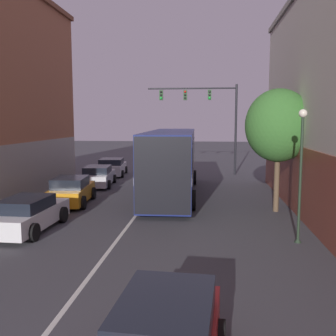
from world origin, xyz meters
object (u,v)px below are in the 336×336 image
(parked_car_left_distant, at_px, (98,176))
(street_lamp, at_px, (301,170))
(bus, at_px, (172,159))
(street_tree_near, at_px, (278,126))
(parked_car_left_far, at_px, (28,214))
(parked_car_left_mid, at_px, (71,191))
(traffic_signal_gantry, at_px, (208,109))
(parked_car_left_near, at_px, (112,167))

(parked_car_left_distant, bearing_deg, street_lamp, -142.40)
(bus, xyz_separation_m, street_tree_near, (5.42, -3.65, 2.02))
(parked_car_left_far, bearing_deg, street_tree_near, -65.23)
(parked_car_left_mid, distance_m, street_lamp, 11.94)
(parked_car_left_far, xyz_separation_m, traffic_signal_gantry, (7.07, 17.25, 4.64))
(street_lamp, bearing_deg, traffic_signal_gantry, 100.58)
(street_lamp, distance_m, street_tree_near, 5.14)
(street_lamp, bearing_deg, parked_car_left_far, 177.31)
(parked_car_left_far, height_order, parked_car_left_distant, parked_car_left_far)
(parked_car_left_mid, xyz_separation_m, parked_car_left_distant, (-0.19, 5.77, -0.04))
(parked_car_left_near, xyz_separation_m, street_tree_near, (10.96, -11.48, 3.48))
(bus, distance_m, parked_car_left_distant, 6.06)
(parked_car_left_mid, bearing_deg, street_tree_near, -98.60)
(parked_car_left_mid, xyz_separation_m, parked_car_left_far, (0.03, -5.02, -0.03))
(parked_car_left_distant, bearing_deg, street_tree_near, -126.51)
(parked_car_left_distant, relative_size, street_tree_near, 0.73)
(bus, relative_size, parked_car_left_mid, 2.91)
(parked_car_left_near, bearing_deg, parked_car_left_distant, 178.11)
(street_lamp, bearing_deg, parked_car_left_near, 123.67)
(parked_car_left_near, distance_m, parked_car_left_distant, 5.12)
(bus, relative_size, parked_car_left_far, 2.79)
(parked_car_left_far, relative_size, street_tree_near, 0.75)
(parked_car_left_distant, xyz_separation_m, street_tree_near, (10.63, -6.36, 3.48))
(parked_car_left_mid, distance_m, parked_car_left_distant, 5.78)
(street_lamp, bearing_deg, parked_car_left_distant, 133.21)
(parked_car_left_far, height_order, street_lamp, street_lamp)
(traffic_signal_gantry, relative_size, street_tree_near, 1.23)
(parked_car_left_far, bearing_deg, traffic_signal_gantry, -20.56)
(street_tree_near, bearing_deg, parked_car_left_distant, 149.10)
(bus, xyz_separation_m, parked_car_left_distant, (-5.21, 2.71, -1.46))
(bus, xyz_separation_m, traffic_signal_gantry, (2.07, 9.17, 3.20))
(traffic_signal_gantry, xyz_separation_m, street_tree_near, (3.35, -12.82, -1.18))
(parked_car_left_far, distance_m, parked_car_left_distant, 10.80)
(parked_car_left_mid, xyz_separation_m, street_lamp, (10.41, -5.51, 1.95))
(traffic_signal_gantry, bearing_deg, parked_car_left_mid, -120.11)
(parked_car_left_near, xyz_separation_m, traffic_signal_gantry, (7.61, 1.34, 4.66))
(bus, bearing_deg, parked_car_left_mid, 119.79)
(parked_car_left_far, relative_size, traffic_signal_gantry, 0.61)
(parked_car_left_far, bearing_deg, parked_car_left_distant, 2.87)
(parked_car_left_near, height_order, parked_car_left_far, parked_car_left_far)
(parked_car_left_distant, bearing_deg, bus, -123.11)
(bus, bearing_deg, parked_car_left_distant, 60.94)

